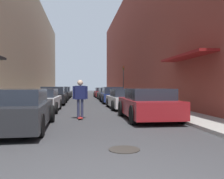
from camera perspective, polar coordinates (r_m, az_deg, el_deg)
The scene contains 19 objects.
ground at distance 22.87m, azimuth -6.42°, elevation -2.75°, with size 106.72×106.72×0.00m, color #38383A.
curb_strip_left at distance 27.99m, azimuth -15.61°, elevation -2.00°, with size 1.80×48.51×0.12m.
curb_strip_right at distance 28.12m, azimuth 2.35°, elevation -1.95°, with size 1.80×48.51×0.12m.
building_row_left at distance 28.87m, azimuth -21.45°, elevation 9.91°, with size 4.90×48.51×12.02m.
building_row_right at distance 29.14m, azimuth 8.08°, elevation 10.50°, with size 4.90×48.51×12.65m.
parked_car_left_0 at distance 8.75m, azimuth -20.29°, elevation -4.36°, with size 1.90×4.74×1.32m.
parked_car_left_1 at distance 14.29m, azimuth -15.69°, elevation -2.47°, with size 1.89×4.20×1.26m.
parked_car_left_2 at distance 19.80m, azimuth -13.25°, elevation -1.41°, with size 1.97×4.32×1.37m.
parked_car_left_3 at distance 25.64m, azimuth -11.83°, elevation -0.91°, with size 1.87×4.54×1.35m.
parked_car_left_4 at distance 30.87m, azimuth -11.05°, elevation -0.69°, with size 1.93×4.45×1.25m.
parked_car_left_5 at distance 35.89m, azimuth -10.83°, elevation -0.46°, with size 2.00×4.24×1.30m.
parked_car_right_0 at distance 10.65m, azimuth 8.22°, elevation -3.37°, with size 2.04×4.26×1.32m.
parked_car_right_1 at distance 15.58m, azimuth 2.94°, elevation -2.21°, with size 1.98×4.28×1.25m.
parked_car_right_2 at distance 20.90m, azimuth 0.03°, elevation -1.32°, with size 1.86×4.38×1.34m.
parked_car_right_3 at distance 25.83m, azimuth -1.21°, elevation -0.99°, with size 1.85×4.23×1.26m.
parked_car_right_4 at distance 31.42m, azimuth -2.25°, elevation -0.69°, with size 2.01×4.75×1.21m.
skateboarder at distance 10.84m, azimuth -7.29°, elevation -1.25°, with size 0.64×0.78×1.68m.
manhole_cover at distance 5.72m, azimuth 2.80°, elevation -13.53°, with size 0.70×0.70×0.02m.
traffic_light at distance 28.86m, azimuth 2.62°, elevation 2.64°, with size 0.16×0.22×3.60m.
Camera 1 is at (-0.43, -3.42, 1.43)m, focal length 40.00 mm.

